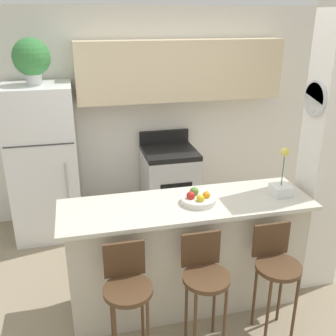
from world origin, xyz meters
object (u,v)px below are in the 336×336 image
at_px(trash_bin, 102,221).
at_px(orchid_vase, 281,185).
at_px(stove_range, 170,184).
at_px(bar_stool_right, 276,266).
at_px(fruit_bowl, 198,199).
at_px(bar_stool_mid, 205,277).
at_px(refrigerator, 44,163).
at_px(potted_plant_on_fridge, 31,58).
at_px(bar_stool_left, 127,289).

bearing_deg(trash_bin, orchid_vase, -43.32).
bearing_deg(orchid_vase, stove_range, 109.32).
xyz_separation_m(bar_stool_right, fruit_bowl, (-0.50, 0.48, 0.41)).
bearing_deg(orchid_vase, bar_stool_mid, -151.06).
distance_m(refrigerator, bar_stool_mid, 2.42).
xyz_separation_m(stove_range, orchid_vase, (0.58, -1.65, 0.63)).
bearing_deg(orchid_vase, fruit_bowl, 178.20).
relative_size(stove_range, fruit_bowl, 3.67).
height_order(potted_plant_on_fridge, fruit_bowl, potted_plant_on_fridge).
bearing_deg(refrigerator, orchid_vase, -38.33).
distance_m(bar_stool_mid, fruit_bowl, 0.64).
bearing_deg(bar_stool_mid, orchid_vase, 28.94).
bearing_deg(orchid_vase, bar_stool_left, -162.07).
xyz_separation_m(stove_range, trash_bin, (-0.88, -0.27, -0.27)).
relative_size(bar_stool_left, bar_stool_mid, 1.00).
bearing_deg(bar_stool_left, stove_range, 68.59).
bearing_deg(potted_plant_on_fridge, fruit_bowl, -50.55).
height_order(stove_range, orchid_vase, orchid_vase).
bearing_deg(trash_bin, refrigerator, 157.56).
bearing_deg(refrigerator, bar_stool_mid, -59.36).
xyz_separation_m(refrigerator, potted_plant_on_fridge, (-0.00, 0.00, 1.15)).
height_order(bar_stool_left, orchid_vase, orchid_vase).
relative_size(stove_range, orchid_vase, 2.50).
xyz_separation_m(bar_stool_mid, trash_bin, (-0.64, 1.83, -0.43)).
bearing_deg(bar_stool_left, orchid_vase, 17.93).
height_order(bar_stool_right, trash_bin, bar_stool_right).
xyz_separation_m(refrigerator, bar_stool_right, (1.81, -2.07, -0.26)).
distance_m(stove_range, trash_bin, 0.96).
xyz_separation_m(orchid_vase, fruit_bowl, (-0.74, 0.02, -0.06)).
distance_m(bar_stool_right, potted_plant_on_fridge, 3.09).
relative_size(refrigerator, orchid_vase, 4.11).
bearing_deg(refrigerator, potted_plant_on_fridge, 118.02).
distance_m(bar_stool_mid, potted_plant_on_fridge, 2.79).
distance_m(bar_stool_left, potted_plant_on_fridge, 2.59).
height_order(bar_stool_mid, orchid_vase, orchid_vase).
bearing_deg(fruit_bowl, refrigerator, 129.45).
bearing_deg(bar_stool_left, bar_stool_mid, 0.00).
relative_size(refrigerator, fruit_bowl, 6.04).
bearing_deg(bar_stool_right, refrigerator, 131.12).
bearing_deg(potted_plant_on_fridge, refrigerator, -61.98).
bearing_deg(bar_stool_right, bar_stool_left, 180.00).
height_order(refrigerator, bar_stool_mid, refrigerator).
xyz_separation_m(bar_stool_left, bar_stool_mid, (0.58, 0.00, 0.00)).
distance_m(bar_stool_mid, bar_stool_right, 0.58).
bearing_deg(trash_bin, stove_range, 17.21).
height_order(stove_range, potted_plant_on_fridge, potted_plant_on_fridge).
distance_m(refrigerator, trash_bin, 0.94).
distance_m(orchid_vase, trash_bin, 2.20).
height_order(potted_plant_on_fridge, orchid_vase, potted_plant_on_fridge).
bearing_deg(fruit_bowl, bar_stool_left, -144.44).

